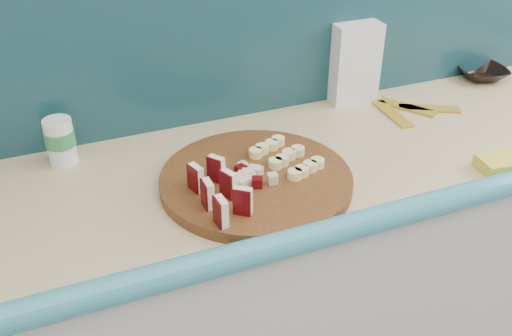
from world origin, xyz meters
name	(u,v)px	position (x,y,z in m)	size (l,w,h in m)	color
kitchen_counter	(301,286)	(0.10, 1.50, 0.46)	(2.20, 0.63, 0.91)	silver
backsplash	(265,26)	(0.10, 1.79, 1.16)	(2.20, 0.02, 0.50)	teal
cutting_board	(256,180)	(-0.08, 1.42, 0.92)	(0.45, 0.45, 0.03)	#441C0E
apple_wedges	(218,189)	(-0.19, 1.36, 0.97)	(0.10, 0.20, 0.06)	#F4EAC3
apple_chunks	(247,176)	(-0.10, 1.41, 0.95)	(0.07, 0.07, 0.02)	beige
banana_slices	(286,157)	(0.01, 1.45, 0.95)	(0.16, 0.19, 0.02)	#FBED99
brown_bowl	(482,73)	(0.85, 1.73, 0.93)	(0.15, 0.15, 0.04)	black
flour_bag	(353,62)	(0.37, 1.76, 1.03)	(0.14, 0.10, 0.24)	white
canister	(60,140)	(-0.48, 1.70, 0.97)	(0.07, 0.07, 0.12)	white
sponge	(501,164)	(0.50, 1.26, 0.93)	(0.11, 0.07, 0.03)	yellow
banana_peel	(410,110)	(0.49, 1.62, 0.91)	(0.23, 0.20, 0.01)	gold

